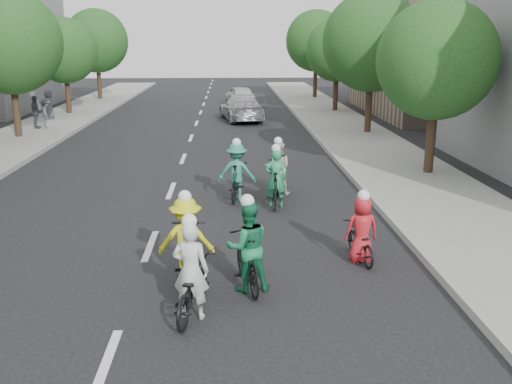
{
  "coord_description": "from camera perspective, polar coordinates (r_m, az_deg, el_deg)",
  "views": [
    {
      "loc": [
        1.86,
        -12.54,
        4.63
      ],
      "look_at": [
        2.5,
        0.98,
        1.0
      ],
      "focal_mm": 40.0,
      "sensor_mm": 36.0,
      "label": 1
    }
  ],
  "objects": [
    {
      "name": "cyclist_3",
      "position": [
        10.84,
        -0.86,
        -6.16
      ],
      "size": [
        0.95,
        1.9,
        1.89
      ],
      "rotation": [
        0.0,
        0.0,
        3.33
      ],
      "color": "black",
      "rests_on": "ground"
    },
    {
      "name": "curb_left",
      "position": [
        24.32,
        -21.68,
        3.18
      ],
      "size": [
        0.18,
        80.0,
        0.18
      ],
      "primitive_type": "cube",
      "color": "#999993",
      "rests_on": "ground"
    },
    {
      "name": "tree_r_0",
      "position": [
        20.37,
        17.63,
        12.46
      ],
      "size": [
        4.0,
        4.0,
        5.97
      ],
      "color": "black",
      "rests_on": "ground"
    },
    {
      "name": "spectator_1",
      "position": [
        31.87,
        -21.2,
        7.47
      ],
      "size": [
        0.48,
        1.02,
        1.7
      ],
      "primitive_type": "imported",
      "rotation": [
        0.0,
        0.0,
        1.64
      ],
      "color": "#504F5C",
      "rests_on": "sidewalk_left"
    },
    {
      "name": "cyclist_5",
      "position": [
        9.94,
        -6.47,
        -9.01
      ],
      "size": [
        1.0,
        1.95,
        1.86
      ],
      "rotation": [
        0.0,
        0.0,
        2.94
      ],
      "color": "black",
      "rests_on": "ground"
    },
    {
      "name": "ground",
      "position": [
        13.5,
        -10.52,
        -5.32
      ],
      "size": [
        120.0,
        120.0,
        0.0
      ],
      "primitive_type": "plane",
      "color": "black",
      "rests_on": "ground"
    },
    {
      "name": "tree_r_3",
      "position": [
        46.66,
        6.04,
        14.8
      ],
      "size": [
        4.8,
        4.8,
        6.93
      ],
      "color": "black",
      "rests_on": "ground"
    },
    {
      "name": "cyclist_2",
      "position": [
        16.85,
        -1.93,
        1.6
      ],
      "size": [
        1.2,
        1.92,
        1.87
      ],
      "rotation": [
        0.0,
        0.0,
        2.98
      ],
      "color": "black",
      "rests_on": "ground"
    },
    {
      "name": "spectator_0",
      "position": [
        31.84,
        -20.25,
        7.39
      ],
      "size": [
        0.87,
        1.12,
        1.53
      ],
      "primitive_type": "imported",
      "rotation": [
        0.0,
        0.0,
        1.92
      ],
      "color": "#535461",
      "rests_on": "sidewalk_left"
    },
    {
      "name": "tree_r_2",
      "position": [
        37.79,
        8.1,
        13.86
      ],
      "size": [
        4.0,
        4.0,
        5.97
      ],
      "color": "black",
      "rests_on": "ground"
    },
    {
      "name": "cyclist_1",
      "position": [
        12.44,
        10.44,
        -4.39
      ],
      "size": [
        0.76,
        1.58,
        1.6
      ],
      "rotation": [
        0.0,
        0.0,
        3.26
      ],
      "color": "black",
      "rests_on": "ground"
    },
    {
      "name": "bldg_se",
      "position": [
        39.18,
        18.96,
        13.31
      ],
      "size": [
        10.0,
        14.0,
        8.0
      ],
      "primitive_type": "cube",
      "color": "gray",
      "rests_on": "ground"
    },
    {
      "name": "follow_car_lead",
      "position": [
        33.78,
        -1.48,
        8.35
      ],
      "size": [
        2.82,
        5.2,
        1.43
      ],
      "primitive_type": "imported",
      "rotation": [
        0.0,
        0.0,
        3.32
      ],
      "color": "#ABABB0",
      "rests_on": "ground"
    },
    {
      "name": "tree_l_5",
      "position": [
        46.64,
        -15.67,
        14.34
      ],
      "size": [
        4.8,
        4.8,
        6.93
      ],
      "color": "black",
      "rests_on": "ground"
    },
    {
      "name": "curb_right",
      "position": [
        23.37,
        7.68,
        3.67
      ],
      "size": [
        0.18,
        80.0,
        0.18
      ],
      "primitive_type": "cube",
      "color": "#999993",
      "rests_on": "ground"
    },
    {
      "name": "cyclist_0",
      "position": [
        17.57,
        2.18,
        1.84
      ],
      "size": [
        0.86,
        1.92,
        1.78
      ],
      "rotation": [
        0.0,
        0.0,
        3.03
      ],
      "color": "black",
      "rests_on": "ground"
    },
    {
      "name": "sidewalk_right",
      "position": [
        23.8,
        12.31,
        3.63
      ],
      "size": [
        4.0,
        80.0,
        0.15
      ],
      "primitive_type": "cube",
      "color": "gray",
      "rests_on": "ground"
    },
    {
      "name": "tree_l_3",
      "position": [
        29.32,
        -23.48,
        13.6
      ],
      "size": [
        4.8,
        4.8,
        6.93
      ],
      "color": "black",
      "rests_on": "ground"
    },
    {
      "name": "follow_car_trail",
      "position": [
        41.81,
        -1.61,
        9.62
      ],
      "size": [
        2.39,
        4.35,
        1.4
      ],
      "primitive_type": "imported",
      "rotation": [
        0.0,
        0.0,
        3.33
      ],
      "color": "silver",
      "rests_on": "ground"
    },
    {
      "name": "cyclist_6",
      "position": [
        16.2,
        1.97,
        0.73
      ],
      "size": [
        0.64,
        1.8,
        1.82
      ],
      "rotation": [
        0.0,
        0.0,
        3.06
      ],
      "color": "black",
      "rests_on": "ground"
    },
    {
      "name": "spectator_2",
      "position": [
        35.34,
        -20.01,
        8.23
      ],
      "size": [
        0.57,
        0.85,
        1.71
      ],
      "primitive_type": "imported",
      "rotation": [
        0.0,
        0.0,
        1.6
      ],
      "color": "#474953",
      "rests_on": "sidewalk_left"
    },
    {
      "name": "cyclist_4",
      "position": [
        11.33,
        -6.94,
        -5.52
      ],
      "size": [
        1.11,
        1.97,
        1.86
      ],
      "rotation": [
        0.0,
        0.0,
        3.12
      ],
      "color": "black",
      "rests_on": "ground"
    },
    {
      "name": "tree_l_4",
      "position": [
        37.91,
        -18.62,
        13.25
      ],
      "size": [
        4.0,
        4.0,
        5.97
      ],
      "color": "black",
      "rests_on": "ground"
    },
    {
      "name": "tree_r_1",
      "position": [
        28.98,
        11.51,
        14.5
      ],
      "size": [
        4.8,
        4.8,
        6.93
      ],
      "color": "black",
      "rests_on": "ground"
    }
  ]
}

